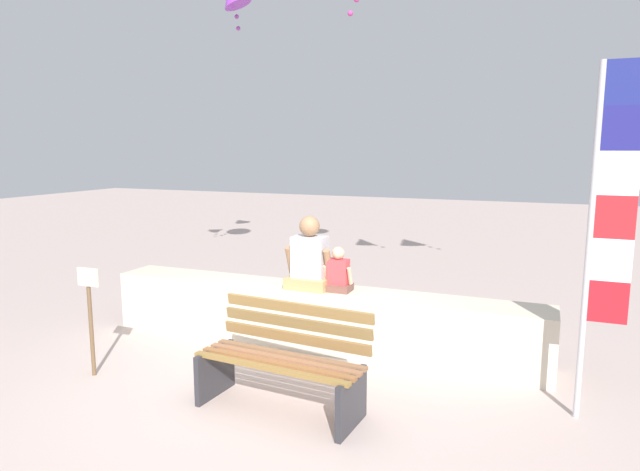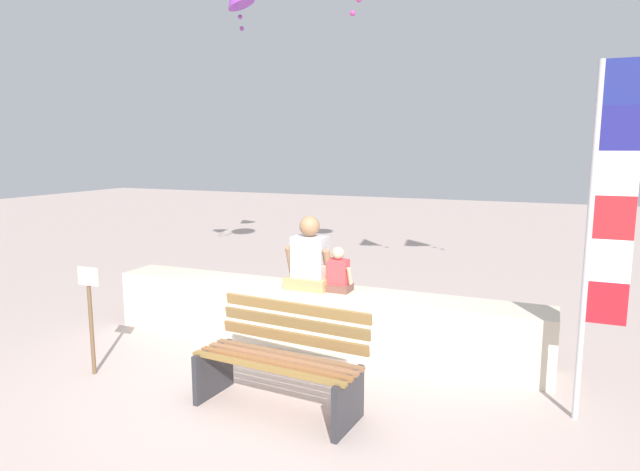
{
  "view_description": "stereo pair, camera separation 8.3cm",
  "coord_description": "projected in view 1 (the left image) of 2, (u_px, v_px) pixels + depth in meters",
  "views": [
    {
      "loc": [
        2.34,
        -4.24,
        2.24
      ],
      "look_at": [
        0.06,
        1.33,
        1.28
      ],
      "focal_mm": 30.96,
      "sensor_mm": 36.0,
      "label": 1
    },
    {
      "loc": [
        2.42,
        -4.2,
        2.24
      ],
      "look_at": [
        0.06,
        1.33,
        1.28
      ],
      "focal_mm": 30.96,
      "sensor_mm": 36.0,
      "label": 2
    }
  ],
  "objects": [
    {
      "name": "sign_post",
      "position": [
        90.0,
        311.0,
        5.4
      ],
      "size": [
        0.24,
        0.04,
        1.09
      ],
      "color": "brown",
      "rests_on": "ground"
    },
    {
      "name": "person_child",
      "position": [
        338.0,
        274.0,
        6.04
      ],
      "size": [
        0.32,
        0.24,
        0.49
      ],
      "color": "brown",
      "rests_on": "seawall_ledge"
    },
    {
      "name": "flag_banner",
      "position": [
        605.0,
        218.0,
        4.34
      ],
      "size": [
        0.34,
        0.05,
        2.91
      ],
      "color": "#B7B7BC",
      "rests_on": "ground"
    },
    {
      "name": "seawall_ledge",
      "position": [
        315.0,
        317.0,
        6.26
      ],
      "size": [
        5.07,
        0.55,
        0.68
      ],
      "primitive_type": "cube",
      "color": "beige",
      "rests_on": "ground"
    },
    {
      "name": "person_adult",
      "position": [
        310.0,
        260.0,
        6.15
      ],
      "size": [
        0.53,
        0.39,
        0.82
      ],
      "color": "tan",
      "rests_on": "seawall_ledge"
    },
    {
      "name": "ground_plane",
      "position": [
        260.0,
        393.0,
        5.1
      ],
      "size": [
        40.0,
        40.0,
        0.0
      ],
      "primitive_type": "plane",
      "color": "#BBA69D"
    },
    {
      "name": "park_bench",
      "position": [
        283.0,
        362.0,
        4.76
      ],
      "size": [
        1.51,
        0.72,
        0.88
      ],
      "color": "olive",
      "rests_on": "ground"
    }
  ]
}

